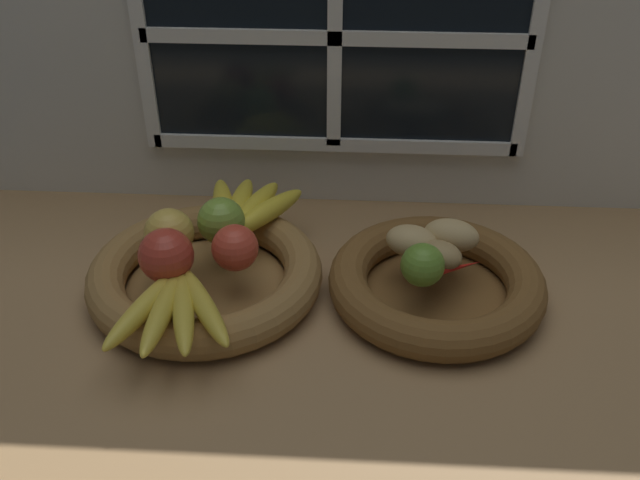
{
  "coord_description": "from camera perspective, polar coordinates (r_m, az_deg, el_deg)",
  "views": [
    {
      "loc": [
        4.1,
        -84.92,
        66.79
      ],
      "look_at": [
        -0.82,
        0.01,
        9.87
      ],
      "focal_mm": 39.34,
      "sensor_mm": 36.0,
      "label": 1
    }
  ],
  "objects": [
    {
      "name": "ground_plane",
      "position": [
        1.09,
        0.43,
        -4.99
      ],
      "size": [
        140.0,
        90.0,
        3.0
      ],
      "primitive_type": "cube",
      "color": "#9E774C"
    },
    {
      "name": "potato_back",
      "position": [
        1.08,
        10.64,
        0.38
      ],
      "size": [
        9.52,
        7.44,
        4.89
      ],
      "primitive_type": "ellipsoid",
      "rotation": [
        0.0,
        0.0,
        2.88
      ],
      "color": "tan",
      "rests_on": "fruit_bowl_right"
    },
    {
      "name": "potato_large",
      "position": [
        1.04,
        9.68,
        -1.21
      ],
      "size": [
        8.27,
        7.41,
        4.08
      ],
      "primitive_type": "ellipsoid",
      "rotation": [
        0.0,
        0.0,
        2.72
      ],
      "color": "#A38451",
      "rests_on": "fruit_bowl_right"
    },
    {
      "name": "back_wall",
      "position": [
        1.21,
        1.24,
        15.05
      ],
      "size": [
        140.0,
        4.6,
        55.0
      ],
      "color": "silver",
      "rests_on": "ground_plane"
    },
    {
      "name": "fruit_bowl_right",
      "position": [
        1.07,
        9.42,
        -3.47
      ],
      "size": [
        32.59,
        32.59,
        5.87
      ],
      "color": "brown",
      "rests_on": "ground_plane"
    },
    {
      "name": "fruit_bowl_left",
      "position": [
        1.09,
        -9.28,
        -2.82
      ],
      "size": [
        35.86,
        35.86,
        5.87
      ],
      "color": "olive",
      "rests_on": "ground_plane"
    },
    {
      "name": "lime_near",
      "position": [
        1.0,
        8.34,
        -2.02
      ],
      "size": [
        6.28,
        6.28,
        6.28
      ],
      "primitive_type": "sphere",
      "color": "olive",
      "rests_on": "fruit_bowl_right"
    },
    {
      "name": "chili_pepper",
      "position": [
        1.03,
        10.34,
        -2.4
      ],
      "size": [
        10.84,
        6.29,
        1.88
      ],
      "primitive_type": "cone",
      "rotation": [
        0.0,
        1.57,
        0.43
      ],
      "color": "red",
      "rests_on": "fruit_bowl_right"
    },
    {
      "name": "potato_oblong",
      "position": [
        1.06,
        7.47,
        -0.09
      ],
      "size": [
        9.33,
        8.04,
        4.58
      ],
      "primitive_type": "ellipsoid",
      "rotation": [
        0.0,
        0.0,
        5.95
      ],
      "color": "tan",
      "rests_on": "fruit_bowl_right"
    },
    {
      "name": "banana_bunch_front",
      "position": [
        0.96,
        -11.8,
        -5.26
      ],
      "size": [
        17.89,
        20.13,
        2.88
      ],
      "color": "gold",
      "rests_on": "fruit_bowl_left"
    },
    {
      "name": "apple_golden_left",
      "position": [
        1.07,
        -12.17,
        0.57
      ],
      "size": [
        7.44,
        7.44,
        7.44
      ],
      "primitive_type": "sphere",
      "color": "gold",
      "rests_on": "fruit_bowl_left"
    },
    {
      "name": "banana_bunch_back",
      "position": [
        1.15,
        -6.16,
        2.49
      ],
      "size": [
        17.26,
        19.23,
        3.34
      ],
      "color": "yellow",
      "rests_on": "fruit_bowl_left"
    },
    {
      "name": "apple_green_back",
      "position": [
        1.08,
        -8.04,
        1.54
      ],
      "size": [
        7.35,
        7.35,
        7.35
      ],
      "primitive_type": "sphere",
      "color": "#7AA338",
      "rests_on": "fruit_bowl_left"
    },
    {
      "name": "apple_red_front",
      "position": [
        1.02,
        -12.41,
        -1.24
      ],
      "size": [
        7.92,
        7.92,
        7.92
      ],
      "primitive_type": "sphere",
      "color": "#B73828",
      "rests_on": "fruit_bowl_left"
    },
    {
      "name": "apple_red_right",
      "position": [
        1.02,
        -6.93,
        -0.63
      ],
      "size": [
        6.9,
        6.9,
        6.9
      ],
      "primitive_type": "sphere",
      "color": "#CC422D",
      "rests_on": "fruit_bowl_left"
    }
  ]
}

